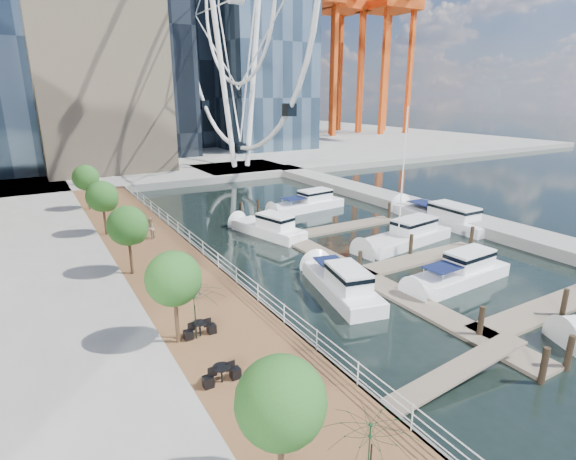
% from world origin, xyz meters
% --- Properties ---
extents(ground, '(520.00, 520.00, 0.00)m').
position_xyz_m(ground, '(0.00, 0.00, 0.00)').
color(ground, black).
rests_on(ground, ground).
extents(boardwalk, '(6.00, 60.00, 1.00)m').
position_xyz_m(boardwalk, '(-9.00, 15.00, 0.50)').
color(boardwalk, brown).
rests_on(boardwalk, ground).
extents(seawall, '(0.25, 60.00, 1.00)m').
position_xyz_m(seawall, '(-6.00, 15.00, 0.50)').
color(seawall, '#595954').
rests_on(seawall, ground).
extents(land_far, '(200.00, 114.00, 1.00)m').
position_xyz_m(land_far, '(0.00, 102.00, 0.50)').
color(land_far, gray).
rests_on(land_far, ground).
extents(breakwater, '(4.00, 60.00, 1.00)m').
position_xyz_m(breakwater, '(20.00, 20.00, 0.50)').
color(breakwater, gray).
rests_on(breakwater, ground).
extents(pier, '(14.00, 12.00, 1.00)m').
position_xyz_m(pier, '(14.00, 52.00, 0.50)').
color(pier, gray).
rests_on(pier, ground).
extents(railing, '(0.10, 60.00, 1.05)m').
position_xyz_m(railing, '(-6.10, 15.00, 1.52)').
color(railing, white).
rests_on(railing, boardwalk).
extents(floating_docks, '(16.00, 34.00, 2.60)m').
position_xyz_m(floating_docks, '(7.97, 9.98, 0.49)').
color(floating_docks, '#6D6051').
rests_on(floating_docks, ground).
extents(port_cranes, '(40.00, 52.00, 38.00)m').
position_xyz_m(port_cranes, '(67.67, 95.67, 20.00)').
color(port_cranes, '#D84C14').
rests_on(port_cranes, ground).
extents(street_trees, '(2.60, 42.60, 4.60)m').
position_xyz_m(street_trees, '(-11.40, 14.00, 4.29)').
color(street_trees, '#3F2B1C').
rests_on(street_trees, ground).
extents(cafe_tables, '(2.50, 13.70, 0.74)m').
position_xyz_m(cafe_tables, '(-10.40, -2.00, 1.37)').
color(cafe_tables, black).
rests_on(cafe_tables, ground).
extents(yacht_foreground, '(9.09, 2.91, 2.15)m').
position_xyz_m(yacht_foreground, '(7.97, 3.45, 0.00)').
color(yacht_foreground, white).
rests_on(yacht_foreground, ground).
extents(pedestrian_near, '(0.79, 0.68, 1.82)m').
position_xyz_m(pedestrian_near, '(-8.79, 8.54, 1.91)').
color(pedestrian_near, '#53536E').
rests_on(pedestrian_near, boardwalk).
extents(pedestrian_mid, '(1.04, 1.10, 1.79)m').
position_xyz_m(pedestrian_mid, '(-8.45, 20.88, 1.90)').
color(pedestrian_mid, gray).
rests_on(pedestrian_mid, boardwalk).
extents(pedestrian_far, '(1.21, 1.00, 1.93)m').
position_xyz_m(pedestrian_far, '(-9.53, 33.68, 1.96)').
color(pedestrian_far, '#333540').
rests_on(pedestrian_far, boardwalk).
extents(moored_yachts, '(22.63, 36.78, 11.50)m').
position_xyz_m(moored_yachts, '(10.24, 11.76, 0.00)').
color(moored_yachts, silver).
rests_on(moored_yachts, ground).
extents(cafe_seating, '(5.63, 18.82, 2.73)m').
position_xyz_m(cafe_seating, '(-10.30, -4.08, 2.30)').
color(cafe_seating, '#0E3511').
rests_on(cafe_seating, ground).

